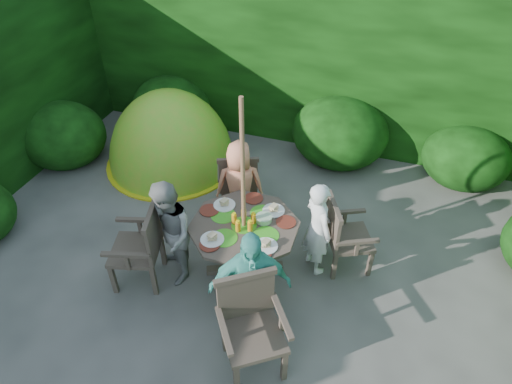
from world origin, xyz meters
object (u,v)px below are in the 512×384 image
(parasol_pole, at_px, (243,196))
(garden_chair_left, at_px, (142,245))
(garden_chair_back, at_px, (238,181))
(child_right, at_px, (317,228))
(garden_chair_front, at_px, (251,324))
(child_left, at_px, (169,234))
(child_front, at_px, (250,287))
(patio_table, at_px, (245,233))
(garden_chair_right, at_px, (343,235))
(dome_tent, at_px, (173,162))
(child_back, at_px, (240,186))

(parasol_pole, height_order, garden_chair_left, parasol_pole)
(parasol_pole, xyz_separation_m, garden_chair_back, (-0.44, 1.01, -0.64))
(child_right, bearing_deg, garden_chair_left, 71.13)
(garden_chair_back, xyz_separation_m, garden_chair_front, (0.87, -2.02, 0.05))
(garden_chair_back, bearing_deg, garden_chair_left, 46.62)
(child_left, bearing_deg, child_front, 28.89)
(patio_table, relative_size, garden_chair_right, 1.81)
(patio_table, distance_m, garden_chair_back, 1.11)
(garden_chair_back, xyz_separation_m, child_right, (1.18, -0.69, 0.13))
(patio_table, height_order, garden_chair_right, garden_chair_right)
(parasol_pole, height_order, garden_chair_back, parasol_pole)
(parasol_pole, bearing_deg, child_right, 23.68)
(patio_table, xyz_separation_m, garden_chair_right, (1.01, 0.44, -0.12))
(garden_chair_right, distance_m, garden_chair_front, 1.57)
(patio_table, distance_m, child_front, 0.80)
(garden_chair_left, height_order, child_front, child_front)
(garden_chair_right, height_order, dome_tent, dome_tent)
(parasol_pole, bearing_deg, child_back, 113.68)
(parasol_pole, relative_size, child_left, 1.73)
(garden_chair_back, relative_size, dome_tent, 0.38)
(garden_chair_left, xyz_separation_m, dome_tent, (-0.78, 2.15, -0.51))
(dome_tent, bearing_deg, child_back, -36.93)
(garden_chair_right, height_order, child_right, child_right)
(garden_chair_right, relative_size, child_right, 0.74)
(garden_chair_left, xyz_separation_m, child_front, (1.32, -0.28, 0.15))
(garden_chair_left, xyz_separation_m, garden_chair_back, (0.55, 1.46, -0.05))
(patio_table, relative_size, garden_chair_back, 1.85)
(patio_table, distance_m, garden_chair_right, 1.10)
(child_front, bearing_deg, garden_chair_left, 143.21)
(garden_chair_front, bearing_deg, child_back, 78.08)
(patio_table, distance_m, child_back, 0.80)
(child_left, xyz_separation_m, child_front, (1.05, -0.41, 0.03))
(patio_table, xyz_separation_m, child_left, (-0.74, -0.32, 0.04))
(child_left, bearing_deg, patio_table, 73.95)
(parasol_pole, height_order, garden_chair_front, parasol_pole)
(child_back, distance_m, child_front, 1.60)
(garden_chair_back, bearing_deg, patio_table, 91.37)
(garden_chair_front, height_order, child_back, child_back)
(child_right, bearing_deg, child_left, 70.77)
(garden_chair_right, bearing_deg, parasol_pole, 88.20)
(patio_table, xyz_separation_m, dome_tent, (-1.79, 1.70, -0.59))
(patio_table, bearing_deg, dome_tent, 136.40)
(garden_chair_left, bearing_deg, garden_chair_front, 52.89)
(garden_chair_back, bearing_deg, child_left, 55.19)
(garden_chair_left, relative_size, garden_chair_front, 1.00)
(child_left, bearing_deg, garden_chair_front, 19.42)
(child_right, xyz_separation_m, child_left, (-1.47, -0.64, 0.04))
(child_front, bearing_deg, parasol_pole, 88.94)
(garden_chair_back, distance_m, child_left, 1.37)
(garden_chair_left, bearing_deg, dome_tent, -175.66)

